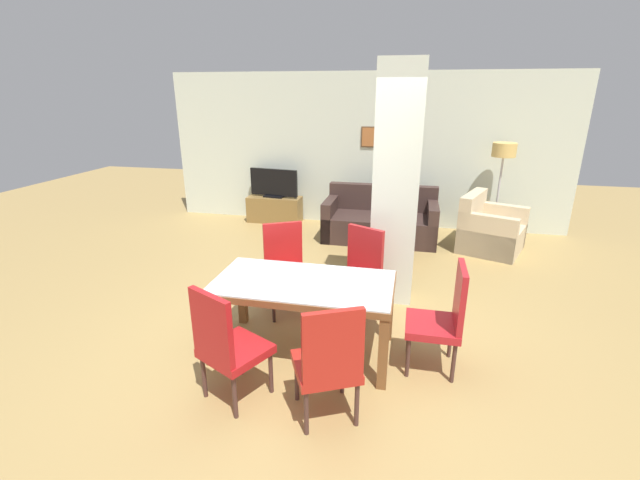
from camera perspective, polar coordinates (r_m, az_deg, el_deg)
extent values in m
plane|color=#A8894F|center=(4.27, -2.13, -14.47)|extent=(18.00, 18.00, 0.00)
cube|color=silver|center=(7.91, 5.73, 11.75)|extent=(7.20, 0.06, 2.70)
cube|color=brown|center=(7.82, 7.15, 13.46)|extent=(0.44, 0.02, 0.36)
cube|color=#B26633|center=(7.81, 7.14, 13.45)|extent=(0.40, 0.01, 0.32)
cube|color=silver|center=(4.86, 10.08, 6.85)|extent=(0.50, 0.34, 2.70)
cube|color=brown|center=(3.58, -3.90, -8.76)|extent=(1.65, 0.06, 0.06)
cube|color=brown|center=(4.29, -0.90, -3.79)|extent=(1.65, 0.06, 0.06)
cube|color=brown|center=(4.19, -12.87, -4.92)|extent=(0.06, 0.75, 0.06)
cube|color=brown|center=(3.83, 9.41, -7.06)|extent=(0.06, 0.75, 0.06)
cube|color=silver|center=(3.92, -2.26, -5.58)|extent=(1.63, 0.85, 0.01)
cube|color=brown|center=(4.04, -14.54, -11.80)|extent=(0.08, 0.08, 0.66)
cube|color=brown|center=(3.67, 8.41, -14.73)|extent=(0.08, 0.08, 0.66)
cube|color=brown|center=(4.65, -10.33, -7.12)|extent=(0.08, 0.08, 0.66)
cube|color=brown|center=(4.34, 9.19, -9.09)|extent=(0.08, 0.08, 0.66)
cube|color=#B41A1D|center=(3.58, -11.15, -14.29)|extent=(0.62, 0.62, 0.07)
cube|color=#B41A1D|center=(3.31, -14.26, -11.23)|extent=(0.41, 0.24, 0.54)
cylinder|color=#482D28|center=(3.92, -10.59, -14.88)|extent=(0.04, 0.04, 0.38)
cylinder|color=#482D28|center=(3.69, -6.57, -17.14)|extent=(0.04, 0.04, 0.38)
cylinder|color=#482D28|center=(3.74, -15.21, -17.16)|extent=(0.04, 0.04, 0.38)
cylinder|color=#482D28|center=(3.49, -11.30, -19.81)|extent=(0.04, 0.04, 0.38)
cube|color=#B01D24|center=(3.96, 14.71, -11.01)|extent=(0.46, 0.46, 0.07)
cube|color=#B01D24|center=(3.84, 18.17, -7.20)|extent=(0.05, 0.44, 0.54)
cylinder|color=#482D28|center=(3.91, 11.64, -15.08)|extent=(0.04, 0.04, 0.38)
cylinder|color=#482D28|center=(4.23, 11.75, -12.21)|extent=(0.04, 0.04, 0.38)
cylinder|color=#482D28|center=(3.94, 17.37, -15.38)|extent=(0.04, 0.04, 0.38)
cylinder|color=#482D28|center=(4.26, 16.99, -12.51)|extent=(0.04, 0.04, 0.38)
cube|color=#AF1E21|center=(4.64, 4.52, -5.75)|extent=(0.62, 0.62, 0.07)
cube|color=#AF1E21|center=(4.68, 6.06, -1.50)|extent=(0.41, 0.24, 0.54)
cylinder|color=#482D28|center=(4.50, 5.06, -9.78)|extent=(0.04, 0.04, 0.38)
cylinder|color=#482D28|center=(4.70, 1.19, -8.40)|extent=(0.04, 0.04, 0.38)
cylinder|color=#482D28|center=(4.79, 7.65, -8.02)|extent=(0.04, 0.04, 0.38)
cylinder|color=#482D28|center=(4.97, 3.91, -6.81)|extent=(0.04, 0.04, 0.38)
cube|color=red|center=(4.76, -4.41, -5.06)|extent=(0.62, 0.62, 0.07)
cube|color=red|center=(4.83, -4.97, -0.77)|extent=(0.41, 0.25, 0.54)
cylinder|color=#482D28|center=(4.73, -1.61, -8.23)|extent=(0.04, 0.04, 0.38)
cylinder|color=#482D28|center=(4.66, -6.21, -8.75)|extent=(0.04, 0.04, 0.38)
cylinder|color=#482D28|center=(5.06, -2.64, -6.31)|extent=(0.04, 0.04, 0.38)
cylinder|color=#482D28|center=(5.00, -6.92, -6.76)|extent=(0.04, 0.04, 0.38)
cube|color=#B1221A|center=(3.34, 0.77, -16.52)|extent=(0.61, 0.61, 0.07)
cube|color=#B1221A|center=(3.01, 1.76, -13.99)|extent=(0.42, 0.23, 0.54)
cylinder|color=#482D28|center=(3.60, -3.11, -18.09)|extent=(0.04, 0.04, 0.38)
cylinder|color=#482D28|center=(3.67, 3.02, -17.27)|extent=(0.04, 0.04, 0.38)
cylinder|color=#482D28|center=(3.31, -1.84, -22.00)|extent=(0.04, 0.04, 0.38)
cylinder|color=#482D28|center=(3.38, 4.93, -20.96)|extent=(0.04, 0.04, 0.38)
cube|color=#3A2824|center=(7.23, 7.97, 1.67)|extent=(1.84, 0.92, 0.42)
cube|color=#3A2824|center=(7.47, 8.36, 5.65)|extent=(1.84, 0.18, 0.44)
cube|color=#3A2824|center=(7.19, 14.69, 2.12)|extent=(0.16, 0.92, 0.66)
cube|color=#3A2824|center=(7.30, 1.43, 3.02)|extent=(0.16, 0.92, 0.66)
cube|color=beige|center=(7.18, 21.87, 0.23)|extent=(1.13, 1.17, 0.40)
cube|color=beige|center=(7.13, 19.70, 4.06)|extent=(0.51, 0.93, 0.48)
cube|color=beige|center=(7.51, 22.67, 1.99)|extent=(0.84, 0.45, 0.66)
cube|color=beige|center=(6.78, 21.26, 0.40)|extent=(0.84, 0.45, 0.66)
cube|color=brown|center=(6.22, 8.22, 0.57)|extent=(0.76, 0.59, 0.04)
cube|color=brown|center=(6.29, 8.13, -1.23)|extent=(0.68, 0.51, 0.38)
cylinder|color=#194C23|center=(6.30, 7.80, 1.76)|extent=(0.08, 0.08, 0.15)
cylinder|color=#194C23|center=(6.27, 7.85, 2.67)|extent=(0.03, 0.03, 0.06)
cylinder|color=#B7B7BC|center=(6.26, 7.86, 2.97)|extent=(0.03, 0.03, 0.01)
cube|color=olive|center=(8.21, -6.05, 4.10)|extent=(1.01, 0.40, 0.48)
cube|color=black|center=(8.14, -6.12, 5.83)|extent=(0.40, 0.25, 0.03)
cube|color=black|center=(8.09, -6.18, 7.65)|extent=(0.94, 0.18, 0.50)
cylinder|color=#B7B7BC|center=(7.88, 21.96, 0.37)|extent=(0.34, 0.34, 0.02)
cylinder|color=#B7B7BC|center=(7.70, 22.59, 5.21)|extent=(0.04, 0.04, 1.35)
cylinder|color=#E5BC66|center=(7.57, 23.36, 10.99)|extent=(0.37, 0.37, 0.22)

